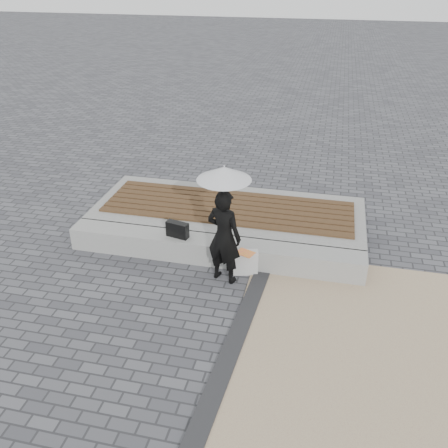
{
  "coord_description": "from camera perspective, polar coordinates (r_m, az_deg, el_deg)",
  "views": [
    {
      "loc": [
        1.69,
        -5.01,
        4.48
      ],
      "look_at": [
        0.3,
        1.11,
        1.0
      ],
      "focal_mm": 38.38,
      "sensor_mm": 36.0,
      "label": 1
    }
  ],
  "objects": [
    {
      "name": "canvas_tote",
      "position": [
        7.74,
        2.59,
        -4.58
      ],
      "size": [
        0.42,
        0.25,
        0.41
      ],
      "primitive_type": "cube",
      "rotation": [
        0.0,
        0.0,
        0.22
      ],
      "color": "silver",
      "rests_on": "ground"
    },
    {
      "name": "woman",
      "position": [
        7.29,
        0.0,
        -1.52
      ],
      "size": [
        0.65,
        0.52,
        1.56
      ],
      "primitive_type": "imported",
      "rotation": [
        0.0,
        0.0,
        2.85
      ],
      "color": "black",
      "rests_on": "ground"
    },
    {
      "name": "seating_ledge",
      "position": [
        8.06,
        -1.32,
        -3.11
      ],
      "size": [
        5.0,
        0.45,
        0.4
      ],
      "primitive_type": "cube",
      "color": "#989893",
      "rests_on": "ground"
    },
    {
      "name": "magazine",
      "position": [
        7.58,
        2.56,
        -3.46
      ],
      "size": [
        0.33,
        0.28,
        0.01
      ],
      "primitive_type": "cube",
      "rotation": [
        0.0,
        0.0,
        -0.36
      ],
      "color": "#F64E43",
      "rests_on": "canvas_tote"
    },
    {
      "name": "handbag",
      "position": [
        8.01,
        -5.57,
        -0.66
      ],
      "size": [
        0.4,
        0.22,
        0.27
      ],
      "primitive_type": "cube",
      "rotation": [
        0.0,
        0.0,
        -0.22
      ],
      "color": "black",
      "rests_on": "seating_ledge"
    },
    {
      "name": "edging_band",
      "position": [
        6.42,
        0.74,
        -15.09
      ],
      "size": [
        0.61,
        5.2,
        0.04
      ],
      "primitive_type": "cube",
      "rotation": [
        0.0,
        0.0,
        -0.07
      ],
      "color": "#28292B",
      "rests_on": "ground"
    },
    {
      "name": "timber_platform",
      "position": [
        9.07,
        0.51,
        0.82
      ],
      "size": [
        5.0,
        2.0,
        0.4
      ],
      "primitive_type": "cube",
      "color": "#969591",
      "rests_on": "ground"
    },
    {
      "name": "parasol",
      "position": [
        6.82,
        0.0,
        6.05
      ],
      "size": [
        0.8,
        0.8,
        1.02
      ],
      "rotation": [
        0.0,
        0.0,
        0.2
      ],
      "color": "#A7A7AC",
      "rests_on": "ground"
    },
    {
      "name": "timber_decking",
      "position": [
        8.97,
        0.51,
        2.06
      ],
      "size": [
        4.6,
        1.4,
        0.04
      ],
      "primitive_type": null,
      "color": "brown",
      "rests_on": "timber_platform"
    },
    {
      "name": "ground",
      "position": [
        6.93,
        -4.56,
        -11.39
      ],
      "size": [
        80.0,
        80.0,
        0.0
      ],
      "primitive_type": "plane",
      "color": "#535358",
      "rests_on": "ground"
    },
    {
      "name": "terrazzo_zone",
      "position": [
        6.53,
        23.33,
        -17.3
      ],
      "size": [
        5.0,
        5.0,
        0.02
      ],
      "primitive_type": "cube",
      "color": "tan",
      "rests_on": "ground"
    }
  ]
}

